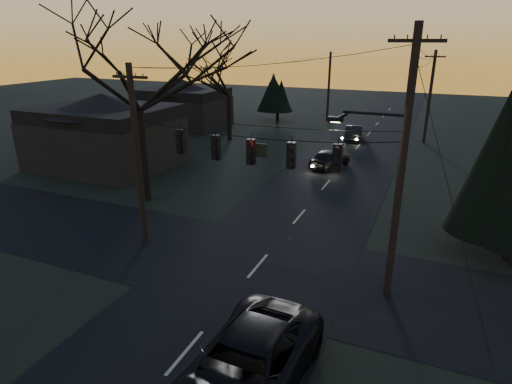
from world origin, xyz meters
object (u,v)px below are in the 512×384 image
at_px(utility_pole_left, 146,242).
at_px(sedan_oncoming_a, 330,158).
at_px(bare_tree_left, 136,72).
at_px(sedan_oncoming_b, 354,133).
at_px(suv_near, 246,368).
at_px(utility_pole_right, 386,294).
at_px(utility_pole_far_l, 327,120).
at_px(utility_pole_far_r, 424,143).

distance_m(utility_pole_left, sedan_oncoming_a, 17.08).
distance_m(bare_tree_left, sedan_oncoming_b, 24.35).
xyz_separation_m(utility_pole_left, suv_near, (8.46, -6.71, 0.87)).
relative_size(bare_tree_left, suv_near, 1.76).
relative_size(bare_tree_left, sedan_oncoming_a, 2.58).
height_order(bare_tree_left, suv_near, bare_tree_left).
relative_size(utility_pole_right, utility_pole_far_l, 1.25).
bearing_deg(sedan_oncoming_b, utility_pole_left, 71.15).
bearing_deg(sedan_oncoming_a, utility_pole_right, 125.48).
bearing_deg(utility_pole_far_l, utility_pole_far_r, -34.82).
height_order(utility_pole_left, sedan_oncoming_a, utility_pole_left).
relative_size(utility_pole_right, utility_pole_left, 1.18).
bearing_deg(sedan_oncoming_b, sedan_oncoming_a, 82.73).
xyz_separation_m(utility_pole_far_l, sedan_oncoming_a, (5.20, -19.75, 0.73)).
relative_size(utility_pole_right, utility_pole_far_r, 1.18).
height_order(utility_pole_far_r, sedan_oncoming_b, utility_pole_far_r).
relative_size(utility_pole_right, sedan_oncoming_b, 2.26).
height_order(utility_pole_left, utility_pole_far_r, same).
distance_m(utility_pole_far_l, sedan_oncoming_b, 10.71).
xyz_separation_m(utility_pole_left, sedan_oncoming_a, (5.20, 16.25, 0.73)).
bearing_deg(utility_pole_far_l, sedan_oncoming_a, -75.25).
bearing_deg(utility_pole_left, bare_tree_left, 125.60).
relative_size(sedan_oncoming_a, sedan_oncoming_b, 0.96).
bearing_deg(suv_near, utility_pole_right, 68.01).
bearing_deg(utility_pole_far_r, sedan_oncoming_a, -118.20).
relative_size(utility_pole_right, sedan_oncoming_a, 2.34).
height_order(utility_pole_right, sedan_oncoming_a, utility_pole_right).
bearing_deg(utility_pole_right, utility_pole_far_r, 90.00).
bearing_deg(sedan_oncoming_a, suv_near, 112.37).
bearing_deg(bare_tree_left, utility_pole_far_r, 57.07).
bearing_deg(suv_near, utility_pole_far_r, 87.36).
distance_m(utility_pole_left, utility_pole_far_l, 36.00).
relative_size(utility_pole_left, utility_pole_far_r, 1.00).
bearing_deg(utility_pole_left, utility_pole_far_l, 90.00).
height_order(utility_pole_left, suv_near, utility_pole_left).
distance_m(utility_pole_left, suv_near, 10.84).
bearing_deg(sedan_oncoming_a, utility_pole_far_r, -103.91).
relative_size(utility_pole_left, suv_near, 1.36).
height_order(utility_pole_right, utility_pole_left, utility_pole_right).
height_order(utility_pole_far_l, sedan_oncoming_b, utility_pole_far_l).
distance_m(utility_pole_left, utility_pole_far_r, 30.27).
relative_size(utility_pole_left, utility_pole_far_l, 1.06).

